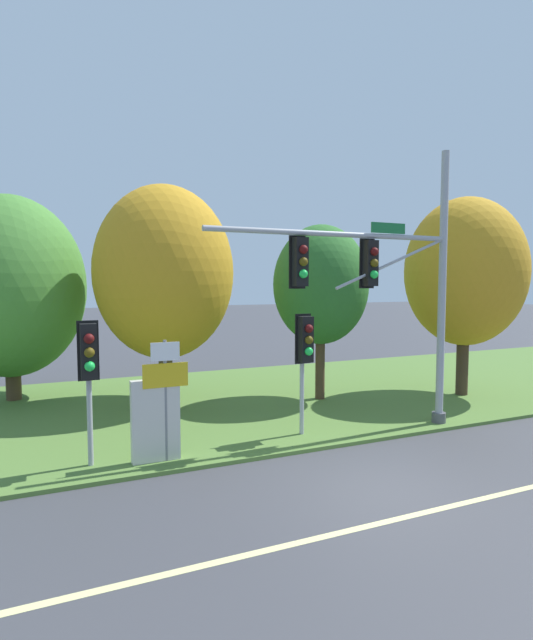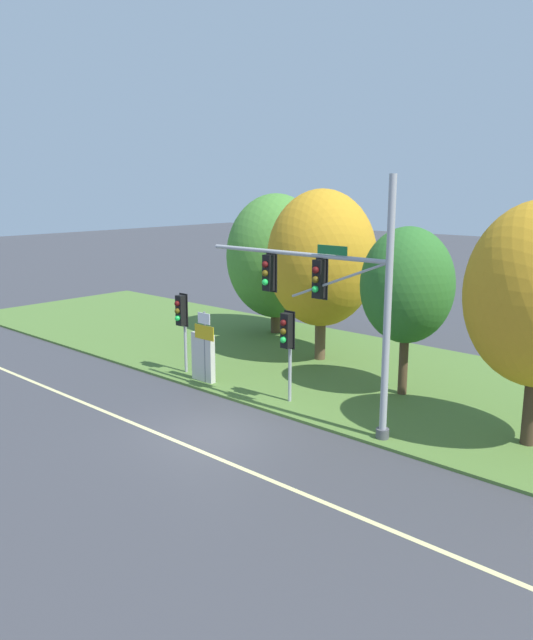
# 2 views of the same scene
# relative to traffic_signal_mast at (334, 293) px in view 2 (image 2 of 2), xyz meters

# --- Properties ---
(ground_plane) EXTENTS (160.00, 160.00, 0.00)m
(ground_plane) POSITION_rel_traffic_signal_mast_xyz_m (-2.45, -3.00, -4.34)
(ground_plane) COLOR #3D3D42
(lane_stripe) EXTENTS (36.00, 0.16, 0.01)m
(lane_stripe) POSITION_rel_traffic_signal_mast_xyz_m (-2.45, -4.20, -4.34)
(lane_stripe) COLOR beige
(lane_stripe) RESTS_ON ground
(grass_verge) EXTENTS (48.00, 11.50, 0.10)m
(grass_verge) POSITION_rel_traffic_signal_mast_xyz_m (-2.45, 5.25, -4.29)
(grass_verge) COLOR #517533
(grass_verge) RESTS_ON ground
(traffic_signal_mast) EXTENTS (7.36, 0.49, 7.84)m
(traffic_signal_mast) POSITION_rel_traffic_signal_mast_xyz_m (0.00, 0.00, 0.00)
(traffic_signal_mast) COLOR #9EA0A5
(traffic_signal_mast) RESTS_ON grass_verge
(pedestrian_signal_near_kerb) EXTENTS (0.46, 0.55, 3.28)m
(pedestrian_signal_near_kerb) POSITION_rel_traffic_signal_mast_xyz_m (-2.32, 0.50, -1.84)
(pedestrian_signal_near_kerb) COLOR #9EA0A5
(pedestrian_signal_near_kerb) RESTS_ON grass_verge
(pedestrian_signal_further_along) EXTENTS (0.46, 0.55, 3.28)m
(pedestrian_signal_further_along) POSITION_rel_traffic_signal_mast_xyz_m (-7.76, 0.38, -1.84)
(pedestrian_signal_further_along) COLOR #9EA0A5
(pedestrian_signal_further_along) RESTS_ON grass_verge
(route_sign_post) EXTENTS (1.04, 0.08, 2.81)m
(route_sign_post) POSITION_rel_traffic_signal_mast_xyz_m (-6.14, 0.12, -2.38)
(route_sign_post) COLOR slate
(route_sign_post) RESTS_ON grass_verge
(tree_nearest_road) EXTENTS (5.04, 5.04, 7.13)m
(tree_nearest_road) POSITION_rel_traffic_signal_mast_xyz_m (-9.69, 8.34, -0.27)
(tree_nearest_road) COLOR #4C3823
(tree_nearest_road) RESTS_ON grass_verge
(tree_left_of_mast) EXTENTS (4.69, 4.69, 7.39)m
(tree_left_of_mast) POSITION_rel_traffic_signal_mast_xyz_m (-4.87, 5.80, 0.20)
(tree_left_of_mast) COLOR brown
(tree_left_of_mast) RESTS_ON grass_verge
(tree_behind_signpost) EXTENTS (3.34, 3.34, 6.12)m
(tree_behind_signpost) POSITION_rel_traffic_signal_mast_xyz_m (0.23, 4.07, -0.22)
(tree_behind_signpost) COLOR #4C3823
(tree_behind_signpost) RESTS_ON grass_verge
(info_kiosk) EXTENTS (1.10, 0.24, 1.90)m
(info_kiosk) POSITION_rel_traffic_signal_mast_xyz_m (-6.36, 0.23, -3.30)
(info_kiosk) COLOR beige
(info_kiosk) RESTS_ON grass_verge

